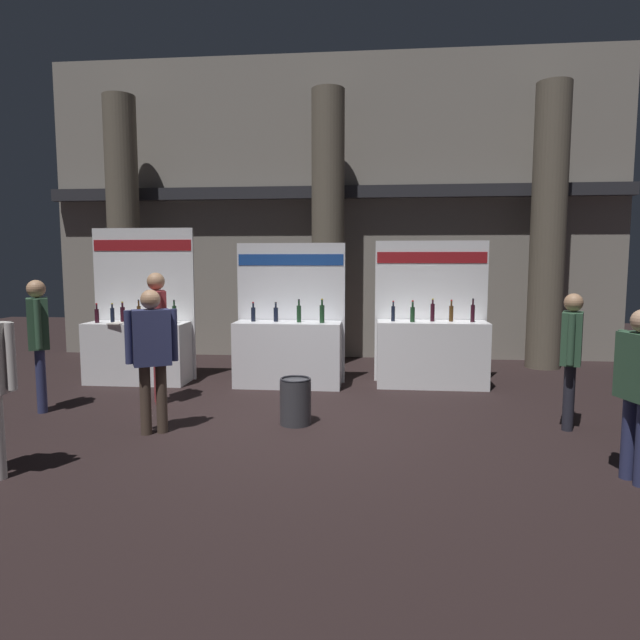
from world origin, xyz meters
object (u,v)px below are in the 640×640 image
visitor_1 (39,334)px  visitor_6 (157,325)px  trash_bin (295,401)px  exhibitor_booth_0 (139,345)px  exhibitor_booth_1 (288,348)px  visitor_4 (571,350)px  visitor_3 (639,381)px  exhibitor_booth_2 (431,348)px  visitor_0 (152,348)px

visitor_1 → visitor_6: size_ratio=0.95×
trash_bin → visitor_1: 3.53m
exhibitor_booth_0 → exhibitor_booth_1: (2.49, -0.01, -0.02)m
visitor_1 → visitor_4: (6.70, -0.10, -0.09)m
visitor_3 → visitor_6: (-5.36, 2.28, 0.18)m
exhibitor_booth_1 → trash_bin: size_ratio=3.96×
exhibitor_booth_1 → visitor_6: size_ratio=1.24×
exhibitor_booth_2 → visitor_3: bearing=-69.0°
visitor_6 → trash_bin: bearing=-138.8°
visitor_0 → exhibitor_booth_1: bearing=-142.7°
exhibitor_booth_1 → visitor_6: (-1.65, -1.25, 0.51)m
exhibitor_booth_0 → visitor_3: size_ratio=1.61×
exhibitor_booth_0 → visitor_1: size_ratio=1.45×
exhibitor_booth_0 → exhibitor_booth_2: size_ratio=1.09×
trash_bin → visitor_0: size_ratio=0.34×
trash_bin → exhibitor_booth_1: bearing=101.2°
visitor_0 → visitor_1: visitor_1 is taller
visitor_3 → visitor_6: 5.82m
visitor_0 → visitor_3: (4.88, -0.94, -0.07)m
exhibitor_booth_2 → visitor_3: 4.01m
visitor_1 → visitor_6: (1.38, 0.58, 0.07)m
visitor_3 → visitor_0: bearing=-116.6°
visitor_0 → visitor_1: 2.01m
visitor_1 → visitor_4: 6.70m
visitor_3 → visitor_4: bearing=165.5°
visitor_6 → exhibitor_booth_1: bearing=-80.0°
exhibitor_booth_2 → trash_bin: bearing=-129.3°
exhibitor_booth_0 → visitor_4: 6.46m
visitor_4 → visitor_6: 5.36m
exhibitor_booth_1 → trash_bin: (0.41, -2.07, -0.32)m
visitor_1 → trash_bin: bearing=53.1°
visitor_1 → visitor_3: bearing=43.0°
exhibitor_booth_1 → trash_bin: exhibitor_booth_1 is taller
exhibitor_booth_0 → trash_bin: exhibitor_booth_0 is taller
trash_bin → visitor_6: 2.36m
exhibitor_booth_2 → visitor_4: 2.57m
exhibitor_booth_1 → visitor_4: 4.16m
exhibitor_booth_0 → trash_bin: bearing=-35.6°
visitor_3 → visitor_6: bearing=-128.8°
visitor_3 → exhibitor_booth_1: bearing=-149.3°
exhibitor_booth_0 → visitor_3: exhibitor_booth_0 is taller
trash_bin → visitor_3: (3.30, -1.46, 0.64)m
visitor_4 → trash_bin: bearing=113.8°
exhibitor_booth_1 → exhibitor_booth_2: bearing=5.3°
exhibitor_booth_1 → exhibitor_booth_0: bearing=179.8°
trash_bin → visitor_1: (-3.44, 0.25, 0.76)m
visitor_3 → visitor_4: (-0.04, 1.60, 0.03)m
exhibitor_booth_2 → visitor_1: 5.70m
visitor_6 → visitor_0: bearing=172.6°
exhibitor_booth_1 → visitor_0: size_ratio=1.36×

